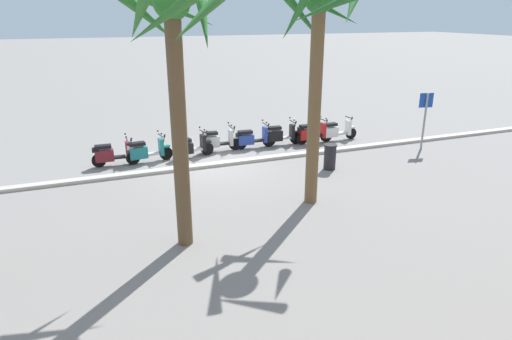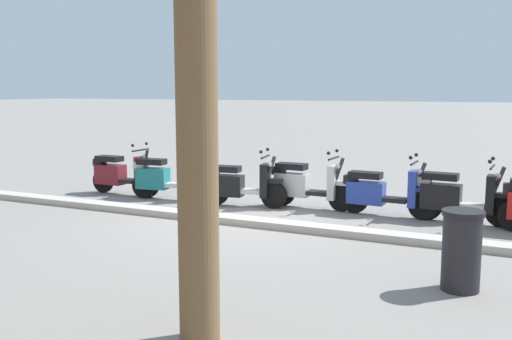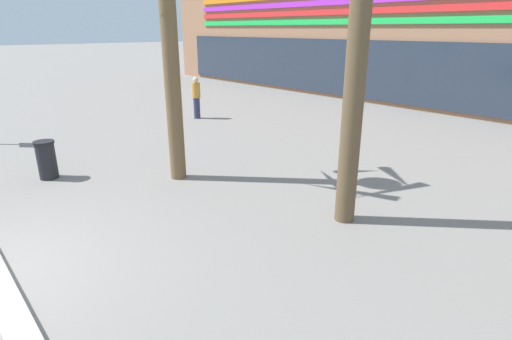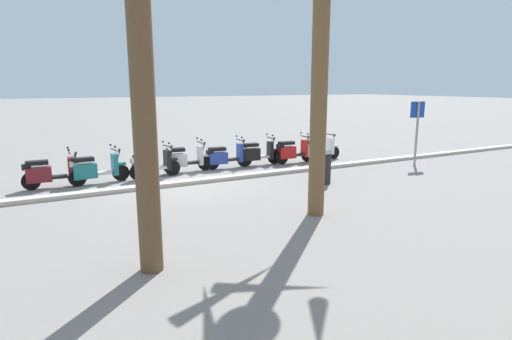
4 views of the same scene
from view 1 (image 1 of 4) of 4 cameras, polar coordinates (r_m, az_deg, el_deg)
name	(u,v)px [view 1 (image 1 of 4)]	position (r m, az deg, el deg)	size (l,w,h in m)	color
ground_plane	(211,164)	(17.28, -5.73, 0.79)	(200.00, 200.00, 0.00)	gray
curb_strip	(213,165)	(17.00, -5.48, 0.70)	(60.00, 0.36, 0.12)	#BCB7AD
scooter_white_tail_end	(336,131)	(20.58, 10.19, 4.94)	(1.86, 0.56, 1.04)	black
scooter_red_lead_nearest	(312,133)	(19.96, 7.15, 4.69)	(1.74, 0.56, 1.17)	black
scooter_black_mid_front	(280,135)	(19.57, 3.08, 4.50)	(1.74, 0.56, 1.17)	black
scooter_blue_gap_after_mid	(252,138)	(19.09, -0.54, 4.08)	(1.79, 0.56, 1.17)	black
scooter_silver_last_in_row	(217,141)	(18.69, -5.00, 3.74)	(1.77, 0.56, 1.17)	black
scooter_black_mid_centre	(190,147)	(18.00, -8.41, 2.92)	(1.73, 0.61, 1.17)	black
scooter_teal_mid_rear	(146,151)	(17.73, -13.96, 2.34)	(1.83, 0.59, 1.17)	black
scooter_maroon_second_in_line	(112,154)	(17.71, -17.97, 1.93)	(1.78, 0.56, 1.17)	black
crossing_sign	(425,115)	(19.98, 20.82, 6.64)	(0.59, 0.18, 2.40)	#939399
palm_tree_mid_walkway	(175,59)	(10.23, -10.36, 13.82)	(2.26, 2.36, 6.16)	brown
palm_tree_near_sign	(318,47)	(12.80, 7.95, 15.28)	(2.48, 2.66, 6.31)	brown
litter_bin	(330,157)	(16.70, 9.44, 1.69)	(0.48, 0.48, 0.95)	#232328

